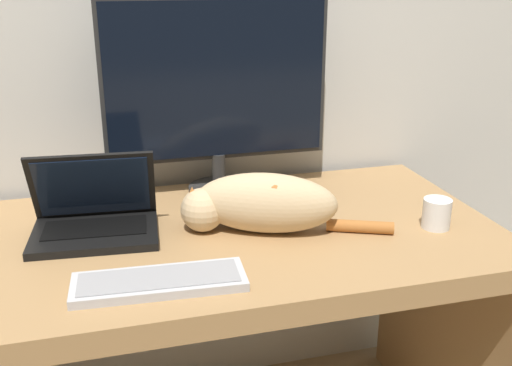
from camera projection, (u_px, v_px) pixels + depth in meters
name	position (u px, v px, depth m)	size (l,w,h in m)	color
wall_back	(172.00, 3.00, 1.75)	(6.40, 0.06, 2.60)	silver
desk	(206.00, 287.00, 1.58)	(1.52, 0.76, 0.76)	#A37A4C
monitor	(217.00, 90.00, 1.71)	(0.65, 0.18, 0.57)	#282828
laptop	(95.00, 218.00, 1.51)	(0.33, 0.24, 0.22)	black
external_keyboard	(159.00, 282.00, 1.27)	(0.37, 0.15, 0.02)	#BCBCC1
cat	(259.00, 203.00, 1.52)	(0.53, 0.27, 0.16)	#D1B284
coffee_mug	(437.00, 213.00, 1.55)	(0.07, 0.07, 0.08)	white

